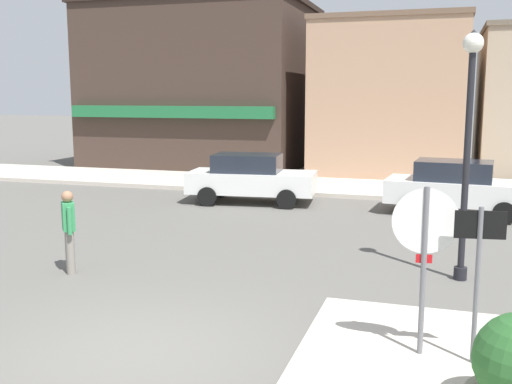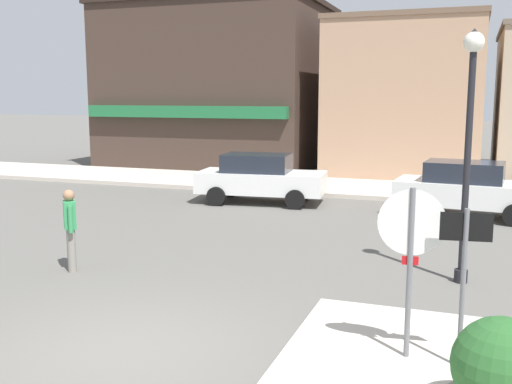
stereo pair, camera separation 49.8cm
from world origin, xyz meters
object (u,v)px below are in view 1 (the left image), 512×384
at_px(parked_car_second, 457,187).
at_px(stop_sign, 424,249).
at_px(lamp_post, 469,120).
at_px(parked_car_nearest, 251,178).
at_px(pedestrian_crossing_near, 69,229).
at_px(one_way_sign, 478,270).

bearing_deg(parked_car_second, stop_sign, -93.34).
bearing_deg(lamp_post, stop_sign, -98.45).
distance_m(lamp_post, parked_car_nearest, 9.27).
distance_m(lamp_post, pedestrian_crossing_near, 7.70).
height_order(stop_sign, lamp_post, lamp_post).
distance_m(parked_car_nearest, parked_car_second, 6.24).
height_order(parked_car_second, pedestrian_crossing_near, pedestrian_crossing_near).
bearing_deg(parked_car_second, one_way_sign, -89.86).
bearing_deg(one_way_sign, stop_sign, 172.20).
distance_m(one_way_sign, parked_car_second, 10.43).
relative_size(one_way_sign, parked_car_second, 0.51).
relative_size(stop_sign, one_way_sign, 1.10).
bearing_deg(lamp_post, pedestrian_crossing_near, -165.90).
xyz_separation_m(one_way_sign, parked_car_nearest, (-6.26, 10.53, -0.52)).
height_order(parked_car_nearest, pedestrian_crossing_near, pedestrian_crossing_near).
relative_size(one_way_sign, lamp_post, 0.46).
bearing_deg(stop_sign, parked_car_second, 86.66).
xyz_separation_m(stop_sign, lamp_post, (0.58, 3.91, 1.44)).
height_order(one_way_sign, parked_car_second, one_way_sign).
height_order(stop_sign, one_way_sign, stop_sign).
height_order(parked_car_nearest, parked_car_second, same).
distance_m(stop_sign, pedestrian_crossing_near, 6.96).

